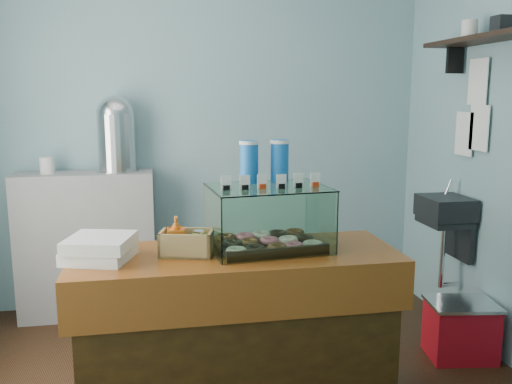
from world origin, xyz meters
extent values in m
cube|color=#76A3AC|center=(0.00, 1.50, 1.40)|extent=(3.50, 0.04, 2.80)
cube|color=#76A3AC|center=(0.00, -1.50, 1.40)|extent=(3.50, 0.04, 2.80)
cube|color=black|center=(1.58, 0.55, 0.90)|extent=(0.30, 0.35, 0.15)
cube|color=black|center=(1.71, 0.55, 0.70)|extent=(0.04, 0.30, 0.35)
cylinder|color=silver|center=(1.65, 0.65, 1.02)|extent=(0.02, 0.02, 0.12)
cylinder|color=silver|center=(1.58, 0.55, 0.55)|extent=(0.04, 0.04, 0.45)
cube|color=black|center=(1.60, 0.30, 2.00)|extent=(0.25, 1.00, 0.03)
cube|color=black|center=(1.67, 0.70, 1.90)|extent=(0.12, 0.03, 0.18)
cube|color=white|center=(1.73, 0.45, 1.45)|extent=(0.01, 0.21, 0.30)
cube|color=white|center=(1.73, 0.62, 1.40)|extent=(0.01, 0.21, 0.30)
cube|color=white|center=(1.73, 0.50, 1.75)|extent=(0.01, 0.21, 0.30)
cube|color=#3F280C|center=(0.00, -0.25, 0.42)|extent=(1.50, 0.56, 0.84)
cube|color=#511E0A|center=(0.00, -0.25, 0.87)|extent=(1.60, 0.60, 0.06)
cube|color=#511E0A|center=(0.00, -0.53, 0.75)|extent=(1.60, 0.04, 0.18)
cube|color=#969698|center=(-0.90, 1.32, 0.55)|extent=(1.00, 0.32, 1.10)
cube|color=black|center=(0.17, -0.21, 0.91)|extent=(0.54, 0.41, 0.02)
torus|color=beige|center=(-0.01, -0.34, 0.94)|extent=(0.10, 0.10, 0.03)
torus|color=black|center=(0.08, -0.34, 0.94)|extent=(0.10, 0.10, 0.03)
torus|color=brown|center=(0.18, -0.33, 0.94)|extent=(0.10, 0.10, 0.03)
torus|color=#E16A88|center=(0.28, -0.32, 0.94)|extent=(0.10, 0.10, 0.03)
torus|color=beige|center=(0.38, -0.31, 0.94)|extent=(0.10, 0.10, 0.03)
torus|color=black|center=(-0.02, -0.22, 0.94)|extent=(0.10, 0.10, 0.03)
torus|color=brown|center=(0.07, -0.21, 0.94)|extent=(0.10, 0.10, 0.03)
torus|color=#E16A88|center=(0.17, -0.21, 0.94)|extent=(0.10, 0.10, 0.03)
torus|color=beige|center=(0.27, -0.20, 0.94)|extent=(0.10, 0.10, 0.03)
torus|color=black|center=(0.37, -0.19, 0.94)|extent=(0.10, 0.10, 0.03)
torus|color=brown|center=(-0.03, -0.10, 0.94)|extent=(0.10, 0.10, 0.03)
torus|color=#E16A88|center=(0.06, -0.09, 0.94)|extent=(0.10, 0.10, 0.03)
torus|color=beige|center=(0.16, -0.08, 0.94)|extent=(0.10, 0.10, 0.03)
torus|color=black|center=(0.26, -0.08, 0.94)|extent=(0.10, 0.10, 0.03)
torus|color=brown|center=(0.35, -0.07, 0.94)|extent=(0.10, 0.10, 0.03)
cube|color=white|center=(0.19, -0.41, 1.05)|extent=(0.57, 0.06, 0.31)
cube|color=white|center=(0.15, 0.00, 1.05)|extent=(0.57, 0.06, 0.31)
cube|color=white|center=(-0.11, -0.23, 1.05)|extent=(0.04, 0.41, 0.31)
cube|color=white|center=(0.45, -0.18, 1.05)|extent=(0.04, 0.41, 0.31)
cube|color=white|center=(0.17, -0.21, 1.21)|extent=(0.62, 0.48, 0.01)
cube|color=white|center=(-0.05, -0.28, 1.25)|extent=(0.05, 0.01, 0.07)
cube|color=black|center=(-0.05, -0.28, 1.23)|extent=(0.03, 0.02, 0.02)
cube|color=white|center=(0.04, -0.27, 1.25)|extent=(0.05, 0.01, 0.07)
cube|color=black|center=(0.04, -0.27, 1.23)|extent=(0.03, 0.02, 0.02)
cube|color=white|center=(0.13, -0.26, 1.25)|extent=(0.05, 0.01, 0.07)
cube|color=red|center=(0.13, -0.26, 1.23)|extent=(0.03, 0.02, 0.02)
cube|color=white|center=(0.22, -0.25, 1.25)|extent=(0.05, 0.01, 0.07)
cube|color=black|center=(0.22, -0.25, 1.23)|extent=(0.03, 0.02, 0.02)
cube|color=white|center=(0.31, -0.24, 1.25)|extent=(0.05, 0.01, 0.07)
cube|color=black|center=(0.31, -0.24, 1.23)|extent=(0.03, 0.02, 0.02)
cube|color=white|center=(0.40, -0.23, 1.25)|extent=(0.05, 0.01, 0.07)
cube|color=red|center=(0.40, -0.23, 1.23)|extent=(0.03, 0.02, 0.02)
cylinder|color=blue|center=(0.10, -0.08, 1.33)|extent=(0.09, 0.09, 0.22)
cylinder|color=silver|center=(0.10, -0.08, 1.43)|extent=(0.10, 0.10, 0.02)
cylinder|color=blue|center=(0.26, -0.06, 1.33)|extent=(0.09, 0.09, 0.22)
cylinder|color=silver|center=(0.26, -0.06, 1.43)|extent=(0.10, 0.10, 0.02)
cube|color=tan|center=(-0.24, -0.25, 0.91)|extent=(0.28, 0.21, 0.01)
cube|color=tan|center=(-0.26, -0.32, 0.96)|extent=(0.25, 0.08, 0.12)
cube|color=tan|center=(-0.22, -0.18, 0.96)|extent=(0.25, 0.08, 0.12)
cube|color=tan|center=(-0.36, -0.22, 0.96)|extent=(0.05, 0.15, 0.12)
cube|color=tan|center=(-0.13, -0.28, 0.96)|extent=(0.05, 0.15, 0.12)
imported|color=orange|center=(-0.29, -0.24, 1.00)|extent=(0.10, 0.10, 0.18)
cylinder|color=green|center=(-0.18, -0.27, 0.96)|extent=(0.06, 0.06, 0.10)
cylinder|color=silver|center=(-0.18, -0.27, 1.02)|extent=(0.05, 0.05, 0.01)
cube|color=silver|center=(-0.65, -0.25, 0.93)|extent=(0.36, 0.36, 0.06)
cube|color=silver|center=(-0.64, -0.26, 0.99)|extent=(0.35, 0.35, 0.06)
cylinder|color=silver|center=(-0.65, 1.34, 1.10)|extent=(0.31, 0.31, 0.01)
cylinder|color=silver|center=(-0.65, 1.34, 1.32)|extent=(0.27, 0.27, 0.41)
sphere|color=silver|center=(-0.65, 1.34, 1.52)|extent=(0.27, 0.27, 0.27)
cube|color=red|center=(1.51, 0.16, 0.18)|extent=(0.44, 0.36, 0.35)
cube|color=silver|center=(1.51, 0.16, 0.36)|extent=(0.46, 0.38, 0.02)
camera|label=1|loc=(-0.38, -2.79, 1.66)|focal=38.00mm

